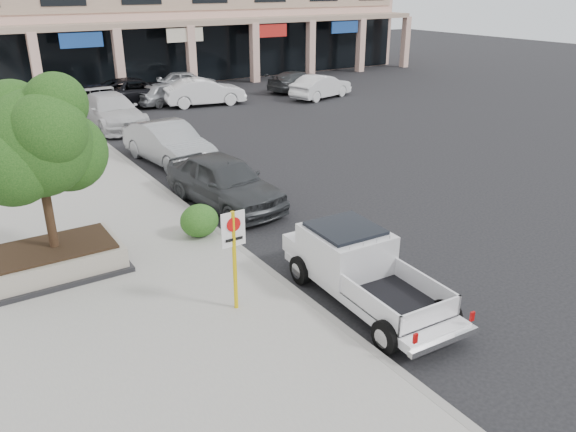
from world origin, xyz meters
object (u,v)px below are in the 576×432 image
object	(u,v)px
planter	(57,259)
planter_tree	(41,142)
lot_car_e	(187,81)
curb_car_a	(224,181)
curb_car_c	(112,111)
lot_car_c	(297,81)
lot_car_f	(321,86)
curb_car_d	(97,100)
lot_car_d	(137,92)
no_parking_sign	(234,247)
pickup_truck	(368,273)
lot_car_b	(204,92)
curb_car_b	(169,143)
lot_car_a	(165,93)

from	to	relation	value
planter	planter_tree	world-z (taller)	planter_tree
lot_car_e	curb_car_a	bearing A→B (deg)	-178.84
planter	curb_car_c	world-z (taller)	curb_car_c
lot_car_c	lot_car_f	distance (m)	2.90
curb_car_d	lot_car_e	size ratio (longest dim) A/B	1.42
planter	lot_car_d	world-z (taller)	lot_car_d
no_parking_sign	lot_car_c	distance (m)	27.95
planter	curb_car_d	distance (m)	19.34
pickup_truck	lot_car_d	size ratio (longest dim) A/B	0.84
curb_car_d	lot_car_d	distance (m)	2.98
lot_car_b	planter_tree	bearing A→B (deg)	155.03
curb_car_b	lot_car_d	xyz separation A→B (m)	(2.76, 12.10, 0.00)
curb_car_b	lot_car_f	bearing A→B (deg)	24.03
planter_tree	no_parking_sign	distance (m)	5.28
lot_car_e	lot_car_f	bearing A→B (deg)	-116.29
pickup_truck	lot_car_c	xyz separation A→B (m)	(13.85, 23.72, -0.12)
pickup_truck	lot_car_f	world-z (taller)	pickup_truck
lot_car_b	lot_car_c	world-z (taller)	lot_car_b
lot_car_d	planter_tree	bearing A→B (deg)	155.97
planter	lot_car_e	world-z (taller)	lot_car_e
no_parking_sign	planter	bearing A→B (deg)	126.55
planter	lot_car_c	xyz separation A→B (m)	(19.51, 18.53, 0.20)
lot_car_a	lot_car_f	world-z (taller)	lot_car_f
lot_car_b	curb_car_a	bearing A→B (deg)	167.03
curb_car_b	curb_car_d	size ratio (longest dim) A/B	0.87
lot_car_c	lot_car_e	world-z (taller)	lot_car_e
planter_tree	curb_car_a	world-z (taller)	planter_tree
lot_car_d	planter	bearing A→B (deg)	155.80
planter_tree	curb_car_a	size ratio (longest dim) A/B	0.81
curb_car_a	curb_car_d	distance (m)	16.28
curb_car_b	lot_car_e	distance (m)	16.51
curb_car_d	lot_car_c	distance (m)	13.47
curb_car_c	lot_car_a	size ratio (longest dim) A/B	1.41
planter	lot_car_f	world-z (taller)	lot_car_f
no_parking_sign	lot_car_a	bearing A→B (deg)	72.37
planter	lot_car_b	size ratio (longest dim) A/B	0.67
no_parking_sign	lot_car_f	xyz separation A→B (m)	(16.45, 19.59, -0.89)
lot_car_d	lot_car_f	distance (m)	11.40
curb_car_c	lot_car_f	xyz separation A→B (m)	(13.54, 0.66, -0.09)
curb_car_d	curb_car_b	bearing A→B (deg)	-82.72
pickup_truck	lot_car_c	world-z (taller)	pickup_truck
curb_car_b	lot_car_e	size ratio (longest dim) A/B	1.23
pickup_truck	lot_car_e	bearing A→B (deg)	77.44
planter_tree	no_parking_sign	bearing A→B (deg)	-55.74
curb_car_b	lot_car_b	size ratio (longest dim) A/B	1.04
no_parking_sign	lot_car_d	distance (m)	24.34
pickup_truck	curb_car_a	distance (m)	7.28
pickup_truck	lot_car_e	xyz separation A→B (m)	(7.47, 27.64, -0.10)
no_parking_sign	lot_car_b	xyz separation A→B (m)	(9.25, 21.57, -0.84)
curb_car_c	lot_car_e	world-z (taller)	curb_car_c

